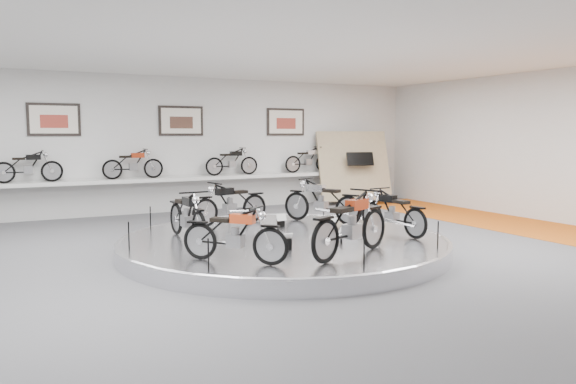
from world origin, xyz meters
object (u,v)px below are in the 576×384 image
shelf (185,179)px  bike_e (351,224)px  display_platform (284,245)px  bike_a (322,201)px  bike_c (187,215)px  bike_d (234,234)px  bike_f (393,212)px  bike_b (230,203)px

shelf → bike_e: bearing=-88.4°
display_platform → bike_a: 2.09m
bike_c → bike_d: bike_c is taller
shelf → bike_f: size_ratio=7.02×
shelf → bike_a: bike_a is taller
display_platform → bike_b: (-0.33, 1.95, 0.63)m
bike_a → display_platform: bearing=98.9°
bike_c → bike_e: size_ratio=0.89×
bike_b → bike_c: bearing=31.4°
shelf → bike_b: size_ratio=6.68×
bike_b → bike_c: 1.93m
bike_a → bike_f: bearing=167.4°
shelf → bike_a: size_ratio=6.39×
bike_e → bike_f: 2.28m
shelf → bike_d: bearing=-101.8°
shelf → bike_d: 8.13m
bike_c → bike_f: bike_c is taller
display_platform → bike_f: bearing=-18.6°
display_platform → bike_b: size_ratio=3.89×
bike_e → bike_b: bearing=75.0°
display_platform → bike_b: bearing=99.8°
display_platform → bike_f: size_ratio=4.09×
shelf → display_platform: bearing=-90.0°
display_platform → shelf: (0.00, 6.40, 0.85)m
shelf → bike_f: bearing=-73.5°
bike_c → bike_d: size_ratio=1.07×
bike_b → bike_f: bike_b is taller
display_platform → bike_b: bike_b is taller
bike_a → bike_d: (-3.26, -2.74, -0.05)m
bike_d → bike_e: 1.96m
display_platform → bike_f: 2.31m
display_platform → bike_e: size_ratio=3.47×
bike_b → bike_f: (2.45, -2.66, -0.02)m
bike_a → bike_e: bike_e is taller
bike_b → bike_d: size_ratio=1.07×
shelf → bike_d: size_ratio=7.13×
bike_b → bike_c: (-1.42, -1.32, 0.00)m
display_platform → shelf: bearing=90.0°
shelf → bike_e: (0.24, -8.40, -0.16)m
display_platform → bike_a: size_ratio=3.72×
bike_d → bike_e: size_ratio=0.84×
bike_f → bike_c: bearing=64.9°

